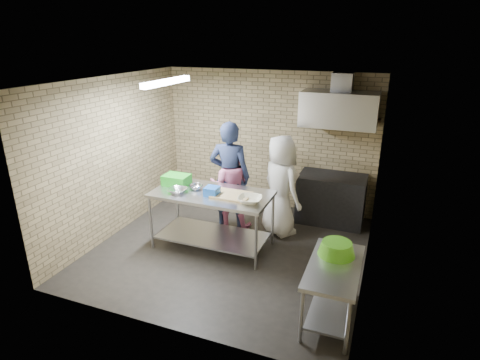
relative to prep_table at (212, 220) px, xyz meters
name	(u,v)px	position (x,y,z in m)	size (l,w,h in m)	color
floor	(230,249)	(0.31, -0.01, -0.47)	(4.20, 4.20, 0.00)	black
ceiling	(228,80)	(0.31, -0.01, 2.23)	(4.20, 4.20, 0.00)	black
back_wall	(268,141)	(0.31, 1.99, 0.88)	(4.20, 0.06, 2.70)	tan
front_wall	(158,227)	(0.31, -2.01, 0.88)	(4.20, 0.06, 2.70)	tan
left_wall	(116,157)	(-1.79, -0.01, 0.88)	(0.06, 4.00, 2.70)	tan
right_wall	(373,189)	(2.41, -0.01, 0.88)	(0.06, 4.00, 2.70)	tan
prep_table	(212,220)	(0.00, 0.00, 0.00)	(1.89, 0.95, 0.95)	silver
side_counter	(332,292)	(2.11, -1.11, -0.10)	(0.60, 1.20, 0.75)	silver
stove	(331,199)	(1.66, 1.64, -0.02)	(1.20, 0.70, 0.90)	black
range_hood	(339,109)	(1.66, 1.69, 1.63)	(1.30, 0.60, 0.60)	silver
hood_duct	(343,82)	(1.66, 1.84, 2.08)	(0.35, 0.30, 0.30)	#A5A8AD
wall_shelf	(357,119)	(1.96, 1.88, 1.45)	(0.80, 0.20, 0.04)	#3F2B19
fluorescent_fixture	(167,82)	(-0.69, -0.01, 2.17)	(0.10, 1.25, 0.08)	white
green_crate	(177,180)	(-0.70, 0.12, 0.56)	(0.42, 0.32, 0.17)	green
blue_tub	(212,191)	(0.05, -0.10, 0.54)	(0.21, 0.21, 0.14)	blue
cutting_board	(232,195)	(0.35, -0.02, 0.49)	(0.58, 0.44, 0.03)	tan
mixing_bowl_a	(178,191)	(-0.50, -0.20, 0.51)	(0.30, 0.30, 0.07)	silver
mixing_bowl_b	(196,187)	(-0.30, 0.05, 0.51)	(0.23, 0.23, 0.07)	#BBBDC3
ceramic_bowl	(250,200)	(0.70, -0.15, 0.52)	(0.36, 0.36, 0.09)	beige
green_basin	(337,248)	(2.09, -0.86, 0.36)	(0.46, 0.46, 0.17)	#59C626
bottle_red	(343,112)	(1.71, 1.88, 1.56)	(0.07, 0.07, 0.18)	#B22619
bottle_green	(367,114)	(2.11, 1.88, 1.54)	(0.06, 0.06, 0.15)	green
man_navy	(230,177)	(0.02, 0.71, 0.51)	(0.72, 0.47, 1.96)	#151D36
woman_pink	(231,186)	(0.01, 0.77, 0.31)	(0.76, 0.59, 1.57)	pink
woman_white	(281,186)	(0.89, 0.86, 0.41)	(0.86, 0.56, 1.76)	white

